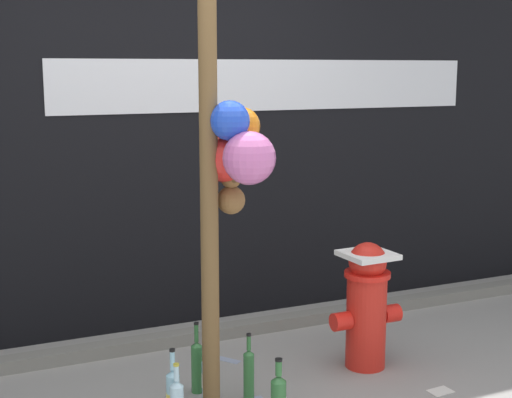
% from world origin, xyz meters
% --- Properties ---
extents(building_wall, '(10.00, 0.21, 3.73)m').
position_xyz_m(building_wall, '(0.00, 1.71, 1.86)').
color(building_wall, black).
rests_on(building_wall, ground_plane).
extents(curb_strip, '(8.00, 0.12, 0.08)m').
position_xyz_m(curb_strip, '(0.00, 1.24, 0.04)').
color(curb_strip, slate).
rests_on(curb_strip, ground_plane).
extents(memorial_post, '(0.51, 0.44, 2.65)m').
position_xyz_m(memorial_post, '(-0.06, 0.24, 1.50)').
color(memorial_post, brown).
rests_on(memorial_post, ground_plane).
extents(fire_hydrant, '(0.45, 0.29, 0.75)m').
position_xyz_m(fire_hydrant, '(0.91, 0.45, 0.39)').
color(fire_hydrant, red).
rests_on(fire_hydrant, ground_plane).
extents(bottle_0, '(0.07, 0.07, 0.34)m').
position_xyz_m(bottle_0, '(-0.10, 0.41, 0.12)').
color(bottle_0, '#93CCE0').
rests_on(bottle_0, ground_plane).
extents(bottle_1, '(0.06, 0.06, 0.40)m').
position_xyz_m(bottle_1, '(-0.12, 0.53, 0.15)').
color(bottle_1, '#337038').
rests_on(bottle_1, ground_plane).
extents(bottle_3, '(0.06, 0.06, 0.37)m').
position_xyz_m(bottle_3, '(0.10, 0.32, 0.15)').
color(bottle_3, '#337038').
rests_on(bottle_3, ground_plane).
extents(bottle_5, '(0.08, 0.08, 0.32)m').
position_xyz_m(bottle_5, '(0.14, 0.06, 0.12)').
color(bottle_5, '#337038').
rests_on(bottle_5, ground_plane).
extents(litter_0, '(0.14, 0.16, 0.01)m').
position_xyz_m(litter_0, '(0.20, 0.87, 0.00)').
color(litter_0, '#8C99B2').
rests_on(litter_0, ground_plane).
extents(litter_1, '(0.14, 0.10, 0.01)m').
position_xyz_m(litter_1, '(1.10, -0.02, 0.00)').
color(litter_1, silver).
rests_on(litter_1, ground_plane).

